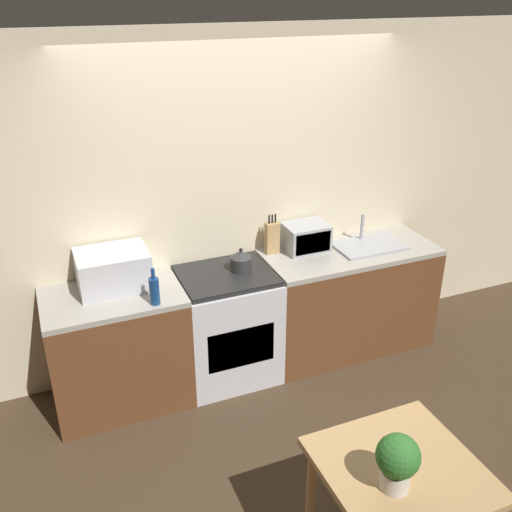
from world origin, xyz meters
TOP-DOWN VIEW (x-y plane):
  - ground_plane at (0.00, 0.00)m, footprint 16.00×16.00m
  - wall_back at (0.00, 1.13)m, footprint 10.00×0.06m
  - counter_left_run at (-1.07, 0.79)m, footprint 0.96×0.62m
  - counter_right_run at (0.84, 0.79)m, footprint 1.42×0.62m
  - stove_range at (-0.23, 0.79)m, footprint 0.71×0.62m
  - kettle at (-0.11, 0.80)m, footprint 0.16×0.16m
  - microwave at (-1.03, 0.90)m, footprint 0.49×0.37m
  - bottle at (-0.81, 0.56)m, footprint 0.07×0.07m
  - knife_block at (0.23, 0.99)m, footprint 0.11×0.07m
  - toaster_oven at (0.51, 0.95)m, footprint 0.34×0.27m
  - sink_basin at (1.01, 0.80)m, footprint 0.57×0.35m
  - dining_table at (-0.05, -1.17)m, footprint 0.74×0.73m
  - potted_plant at (-0.16, -1.25)m, footprint 0.20×0.20m

SIDE VIEW (x-z plane):
  - ground_plane at x=0.00m, z-range 0.00..0.00m
  - stove_range at x=-0.23m, z-range 0.00..0.90m
  - counter_left_run at x=-1.07m, z-range 0.00..0.90m
  - counter_right_run at x=0.84m, z-range 0.00..0.90m
  - dining_table at x=-0.05m, z-range 0.27..1.04m
  - sink_basin at x=1.01m, z-range 0.79..1.03m
  - potted_plant at x=-0.16m, z-range 0.79..1.08m
  - kettle at x=-0.11m, z-range 0.89..1.07m
  - bottle at x=-0.81m, z-range 0.87..1.13m
  - toaster_oven at x=0.51m, z-range 0.90..1.12m
  - knife_block at x=0.23m, z-range 0.87..1.19m
  - microwave at x=-1.03m, z-range 0.90..1.17m
  - wall_back at x=0.00m, z-range 0.00..2.60m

